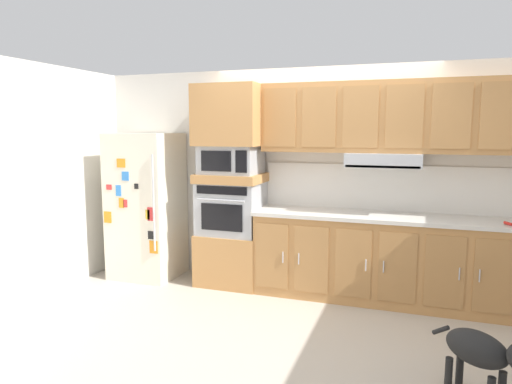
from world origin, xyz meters
TOP-DOWN VIEW (x-y plane):
  - ground_plane at (0.00, 0.00)m, footprint 9.60×9.60m
  - back_kitchen_wall at (0.00, 1.11)m, footprint 6.20×0.12m
  - side_panel_left at (-2.80, 0.00)m, footprint 0.12×7.10m
  - refrigerator at (-2.08, 0.68)m, footprint 0.76×0.73m
  - oven_base_cabinet at (-0.98, 0.75)m, footprint 0.74×0.62m
  - built_in_oven at (-0.98, 0.75)m, footprint 0.70×0.62m
  - appliance_mid_shelf at (-0.98, 0.75)m, footprint 0.74×0.62m
  - microwave at (-0.98, 0.75)m, footprint 0.64×0.54m
  - appliance_upper_cabinet at (-0.98, 0.75)m, footprint 0.74×0.62m
  - lower_cabinet_run at (0.89, 0.75)m, footprint 3.01×0.63m
  - countertop_slab at (0.89, 0.75)m, footprint 3.05×0.64m
  - backsplash_panel at (0.89, 1.04)m, footprint 3.05×0.02m
  - upper_cabinet_with_hood at (0.88, 0.87)m, footprint 3.01×0.48m
  - screwdriver at (1.87, 0.60)m, footprint 0.16×0.16m
  - dog at (1.51, -0.97)m, footprint 0.65×0.52m

SIDE VIEW (x-z plane):
  - ground_plane at x=0.00m, z-range 0.00..0.00m
  - oven_base_cabinet at x=-0.98m, z-range 0.00..0.60m
  - dog at x=1.51m, z-range 0.09..0.62m
  - lower_cabinet_run at x=0.89m, z-range 0.00..0.88m
  - refrigerator at x=-2.08m, z-range 0.00..1.76m
  - countertop_slab at x=0.89m, z-range 0.88..0.92m
  - built_in_oven at x=-0.98m, z-range 0.60..1.20m
  - screwdriver at x=1.87m, z-range 0.92..0.95m
  - backsplash_panel at x=0.89m, z-range 0.92..1.42m
  - back_kitchen_wall at x=0.00m, z-range 0.00..2.50m
  - side_panel_left at x=-2.80m, z-range 0.00..2.50m
  - appliance_mid_shelf at x=-0.98m, z-range 1.20..1.30m
  - microwave at x=-0.98m, z-range 1.30..1.62m
  - upper_cabinet_with_hood at x=0.88m, z-range 1.46..2.34m
  - appliance_upper_cabinet at x=-0.98m, z-range 1.62..2.30m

